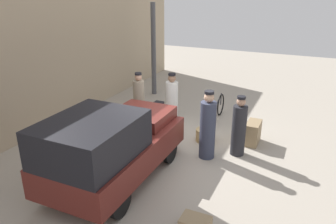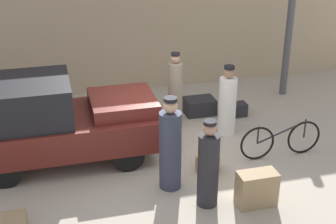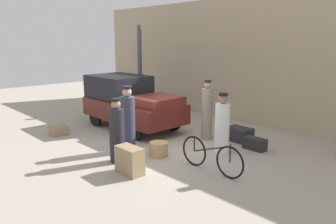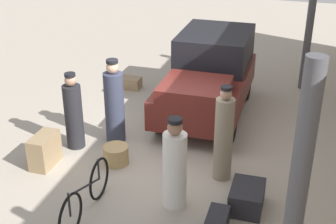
# 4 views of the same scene
# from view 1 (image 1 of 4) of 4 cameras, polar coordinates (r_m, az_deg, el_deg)

# --- Properties ---
(ground_plane) EXTENTS (30.00, 30.00, 0.00)m
(ground_plane) POSITION_cam_1_polar(r_m,az_deg,el_deg) (9.07, 0.62, -6.21)
(ground_plane) COLOR #A89E8E
(station_building_facade) EXTENTS (16.00, 0.15, 4.50)m
(station_building_facade) POSITION_cam_1_polar(r_m,az_deg,el_deg) (10.58, -20.19, 9.42)
(station_building_facade) COLOR tan
(station_building_facade) RESTS_ON ground
(canopy_pillar_right) EXTENTS (0.19, 0.19, 3.60)m
(canopy_pillar_right) POSITION_cam_1_polar(r_m,az_deg,el_deg) (13.13, -2.54, 10.73)
(canopy_pillar_right) COLOR #4C4C51
(canopy_pillar_right) RESTS_ON ground
(truck) EXTENTS (3.71, 1.77, 1.76)m
(truck) POSITION_cam_1_polar(r_m,az_deg,el_deg) (7.26, -9.96, -5.71)
(truck) COLOR black
(truck) RESTS_ON ground
(bicycle) EXTENTS (1.79, 0.04, 0.79)m
(bicycle) POSITION_cam_1_polar(r_m,az_deg,el_deg) (10.84, 8.38, 0.45)
(bicycle) COLOR black
(bicycle) RESTS_ON ground
(wicker_basket) EXTENTS (0.49, 0.49, 0.36)m
(wicker_basket) POSITION_cam_1_polar(r_m,az_deg,el_deg) (9.43, 6.36, -4.02)
(wicker_basket) COLOR tan
(wicker_basket) RESTS_ON ground
(conductor_in_dark_uniform) EXTENTS (0.40, 0.40, 1.79)m
(conductor_in_dark_uniform) POSITION_cam_1_polar(r_m,az_deg,el_deg) (8.32, 6.92, -2.76)
(conductor_in_dark_uniform) COLOR #33384C
(conductor_in_dark_uniform) RESTS_ON ground
(porter_with_bicycle) EXTENTS (0.37, 0.37, 1.61)m
(porter_with_bicycle) POSITION_cam_1_polar(r_m,az_deg,el_deg) (8.63, 12.24, -2.82)
(porter_with_bicycle) COLOR #232328
(porter_with_bicycle) RESTS_ON ground
(porter_standing_middle) EXTENTS (0.39, 0.39, 1.62)m
(porter_standing_middle) POSITION_cam_1_polar(r_m,az_deg,el_deg) (10.52, 0.67, 2.09)
(porter_standing_middle) COLOR white
(porter_standing_middle) RESTS_ON ground
(porter_carrying_trunk) EXTENTS (0.34, 0.34, 1.81)m
(porter_carrying_trunk) POSITION_cam_1_polar(r_m,az_deg,el_deg) (9.87, -5.03, 1.35)
(porter_carrying_trunk) COLOR gray
(porter_carrying_trunk) RESTS_ON ground
(suitcase_black_upright) EXTENTS (0.74, 0.54, 0.40)m
(suitcase_black_upright) POSITION_cam_1_polar(r_m,az_deg,el_deg) (11.00, -5.48, -0.09)
(suitcase_black_upright) COLOR #232328
(suitcase_black_upright) RESTS_ON ground
(trunk_wicker_pale) EXTENTS (0.63, 0.31, 0.33)m
(trunk_wicker_pale) POSITION_cam_1_polar(r_m,az_deg,el_deg) (11.49, -2.02, 0.73)
(trunk_wicker_pale) COLOR #232328
(trunk_wicker_pale) RESTS_ON ground
(suitcase_small_leather) EXTENTS (0.69, 0.36, 0.63)m
(suitcase_small_leather) POSITION_cam_1_polar(r_m,az_deg,el_deg) (9.50, 14.56, -3.52)
(suitcase_small_leather) COLOR #937A56
(suitcase_small_leather) RESTS_ON ground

